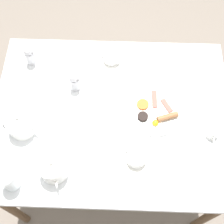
{
  "coord_description": "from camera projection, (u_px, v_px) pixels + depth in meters",
  "views": [
    {
      "loc": [
        0.7,
        0.02,
        2.15
      ],
      "look_at": [
        0.0,
        0.0,
        0.78
      ],
      "focal_mm": 50.0,
      "sensor_mm": 36.0,
      "label": 1
    }
  ],
  "objects": [
    {
      "name": "spoon_for_tea",
      "position": [
        204.0,
        98.0,
        1.6
      ],
      "size": [
        0.16,
        0.03,
        0.0
      ],
      "rotation": [
        0.0,
        0.0,
        4.6
      ],
      "color": "silver",
      "rests_on": "table"
    },
    {
      "name": "breakfast_plate",
      "position": [
        155.0,
        113.0,
        1.55
      ],
      "size": [
        0.27,
        0.27,
        0.04
      ],
      "color": "white",
      "rests_on": "table"
    },
    {
      "name": "table",
      "position": [
        112.0,
        120.0,
        1.62
      ],
      "size": [
        0.92,
        1.19,
        0.76
      ],
      "color": "silver",
      "rests_on": "ground_plane"
    },
    {
      "name": "salt_grinder",
      "position": [
        29.0,
        55.0,
        1.65
      ],
      "size": [
        0.05,
        0.05,
        0.12
      ],
      "color": "#BCBCC1",
      "rests_on": "table"
    },
    {
      "name": "napkin_folded",
      "position": [
        76.0,
        122.0,
        1.53
      ],
      "size": [
        0.14,
        0.12,
        0.01
      ],
      "rotation": [
        0.0,
        0.0,
        0.09
      ],
      "color": "white",
      "rests_on": "table"
    },
    {
      "name": "fork_by_plate",
      "position": [
        183.0,
        63.0,
        1.7
      ],
      "size": [
        0.13,
        0.15,
        0.0
      ],
      "rotation": [
        0.0,
        0.0,
        2.45
      ],
      "color": "silver",
      "rests_on": "table"
    },
    {
      "name": "teapot_far",
      "position": [
        20.0,
        124.0,
        1.47
      ],
      "size": [
        0.13,
        0.21,
        0.13
      ],
      "rotation": [
        0.0,
        0.0,
        1.27
      ],
      "color": "white",
      "rests_on": "table"
    },
    {
      "name": "teacup_with_saucer_right",
      "position": [
        112.0,
        58.0,
        1.68
      ],
      "size": [
        0.15,
        0.15,
        0.06
      ],
      "color": "white",
      "rests_on": "table"
    },
    {
      "name": "water_glass_tall",
      "position": [
        9.0,
        179.0,
        1.34
      ],
      "size": [
        0.08,
        0.08,
        0.12
      ],
      "color": "white",
      "rests_on": "table"
    },
    {
      "name": "teacup_with_saucer_left",
      "position": [
        136.0,
        158.0,
        1.42
      ],
      "size": [
        0.15,
        0.15,
        0.06
      ],
      "color": "white",
      "rests_on": "table"
    },
    {
      "name": "creamer_jug",
      "position": [
        213.0,
        133.0,
        1.48
      ],
      "size": [
        0.08,
        0.06,
        0.05
      ],
      "color": "white",
      "rests_on": "table"
    },
    {
      "name": "teapot_near",
      "position": [
        53.0,
        167.0,
        1.37
      ],
      "size": [
        0.21,
        0.13,
        0.13
      ],
      "rotation": [
        0.0,
        0.0,
        0.31
      ],
      "color": "white",
      "rests_on": "table"
    },
    {
      "name": "knife_by_plate",
      "position": [
        199.0,
        172.0,
        1.42
      ],
      "size": [
        0.06,
        0.19,
        0.0
      ],
      "rotation": [
        0.0,
        0.0,
        2.9
      ],
      "color": "silver",
      "rests_on": "table"
    },
    {
      "name": "pepper_grinder",
      "position": [
        74.0,
        81.0,
        1.57
      ],
      "size": [
        0.05,
        0.05,
        0.12
      ],
      "color": "#BCBCC1",
      "rests_on": "table"
    },
    {
      "name": "ground_plane",
      "position": [
        112.0,
        162.0,
        2.24
      ],
      "size": [
        8.0,
        8.0,
        0.0
      ],
      "primitive_type": "plane",
      "color": "#70665B"
    }
  ]
}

